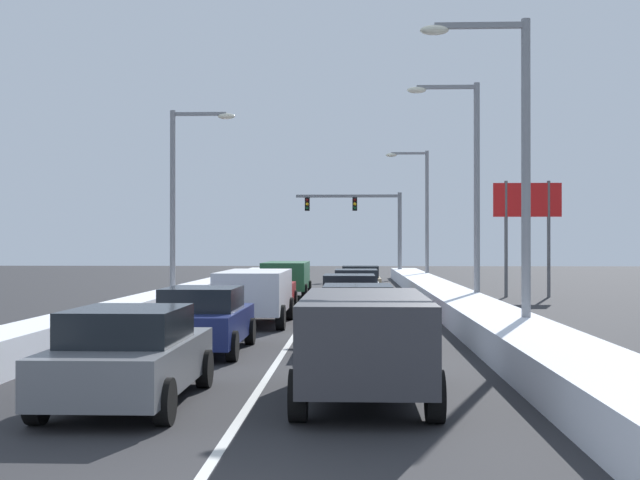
# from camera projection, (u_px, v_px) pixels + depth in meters

# --- Properties ---
(ground_plane) EXTENTS (138.22, 138.22, 0.00)m
(ground_plane) POSITION_uv_depth(u_px,v_px,m) (306.00, 318.00, 28.61)
(ground_plane) COLOR #28282B
(lane_stripe_between_right_lane_and_center_lane) EXTENTS (0.14, 58.48, 0.01)m
(lane_stripe_between_right_lane_and_center_lane) POSITION_uv_depth(u_px,v_px,m) (313.00, 306.00, 33.92)
(lane_stripe_between_right_lane_and_center_lane) COLOR silver
(lane_stripe_between_right_lane_and_center_lane) RESTS_ON ground
(snow_bank_right_shoulder) EXTENTS (1.83, 58.48, 0.74)m
(snow_bank_right_shoulder) POSITION_uv_depth(u_px,v_px,m) (446.00, 298.00, 33.71)
(snow_bank_right_shoulder) COLOR white
(snow_bank_right_shoulder) RESTS_ON ground
(snow_bank_left_shoulder) EXTENTS (1.29, 58.48, 0.76)m
(snow_bank_left_shoulder) POSITION_uv_depth(u_px,v_px,m) (182.00, 297.00, 34.13)
(snow_bank_left_shoulder) COLOR white
(snow_bank_left_shoulder) RESTS_ON ground
(suv_charcoal_right_lane_nearest) EXTENTS (2.16, 4.90, 1.67)m
(suv_charcoal_right_lane_nearest) POSITION_uv_depth(u_px,v_px,m) (365.00, 337.00, 13.54)
(suv_charcoal_right_lane_nearest) COLOR #38383D
(suv_charcoal_right_lane_nearest) RESTS_ON ground
(sedan_black_right_lane_second) EXTENTS (2.00, 4.50, 1.51)m
(sedan_black_right_lane_second) POSITION_uv_depth(u_px,v_px,m) (358.00, 315.00, 20.62)
(sedan_black_right_lane_second) COLOR black
(sedan_black_right_lane_second) RESTS_ON ground
(sedan_maroon_right_lane_third) EXTENTS (2.00, 4.50, 1.51)m
(sedan_maroon_right_lane_third) POSITION_uv_depth(u_px,v_px,m) (349.00, 297.00, 27.62)
(sedan_maroon_right_lane_third) COLOR maroon
(sedan_maroon_right_lane_third) RESTS_ON ground
(sedan_silver_right_lane_fourth) EXTENTS (2.00, 4.50, 1.51)m
(sedan_silver_right_lane_fourth) POSITION_uv_depth(u_px,v_px,m) (356.00, 288.00, 33.38)
(sedan_silver_right_lane_fourth) COLOR #B7BABF
(sedan_silver_right_lane_fourth) RESTS_ON ground
(sedan_tan_right_lane_fifth) EXTENTS (2.00, 4.50, 1.51)m
(sedan_tan_right_lane_fifth) POSITION_uv_depth(u_px,v_px,m) (360.00, 282.00, 39.15)
(sedan_tan_right_lane_fifth) COLOR #937F60
(sedan_tan_right_lane_fifth) RESTS_ON ground
(sedan_gray_center_lane_nearest) EXTENTS (2.00, 4.50, 1.51)m
(sedan_gray_center_lane_nearest) POSITION_uv_depth(u_px,v_px,m) (130.00, 355.00, 13.18)
(sedan_gray_center_lane_nearest) COLOR slate
(sedan_gray_center_lane_nearest) RESTS_ON ground
(sedan_navy_center_lane_second) EXTENTS (2.00, 4.50, 1.51)m
(sedan_navy_center_lane_second) POSITION_uv_depth(u_px,v_px,m) (203.00, 319.00, 19.53)
(sedan_navy_center_lane_second) COLOR navy
(sedan_navy_center_lane_second) RESTS_ON ground
(suv_white_center_lane_third) EXTENTS (2.16, 4.90, 1.67)m
(suv_white_center_lane_third) POSITION_uv_depth(u_px,v_px,m) (255.00, 292.00, 26.32)
(suv_white_center_lane_third) COLOR silver
(suv_white_center_lane_third) RESTS_ON ground
(sedan_red_center_lane_fourth) EXTENTS (2.00, 4.50, 1.51)m
(sedan_red_center_lane_fourth) POSITION_uv_depth(u_px,v_px,m) (268.00, 290.00, 32.40)
(sedan_red_center_lane_fourth) COLOR maroon
(sedan_red_center_lane_fourth) RESTS_ON ground
(suv_green_center_lane_fifth) EXTENTS (2.16, 4.90, 1.67)m
(suv_green_center_lane_fifth) POSITION_uv_depth(u_px,v_px,m) (286.00, 276.00, 39.44)
(suv_green_center_lane_fifth) COLOR #1E5633
(suv_green_center_lane_fifth) RESTS_ON ground
(traffic_light_gantry) EXTENTS (7.54, 0.47, 6.20)m
(traffic_light_gantry) POSITION_uv_depth(u_px,v_px,m) (367.00, 216.00, 60.39)
(traffic_light_gantry) COLOR slate
(traffic_light_gantry) RESTS_ON ground
(street_lamp_right_near) EXTENTS (2.66, 0.36, 7.94)m
(street_lamp_right_near) POSITION_uv_depth(u_px,v_px,m) (510.00, 150.00, 20.45)
(street_lamp_right_near) COLOR gray
(street_lamp_right_near) RESTS_ON ground
(street_lamp_right_mid) EXTENTS (2.66, 0.36, 8.43)m
(street_lamp_right_mid) POSITION_uv_depth(u_px,v_px,m) (467.00, 175.00, 31.06)
(street_lamp_right_mid) COLOR gray
(street_lamp_right_mid) RESTS_ON ground
(street_lamp_right_far) EXTENTS (2.66, 0.36, 8.28)m
(street_lamp_right_far) POSITION_uv_depth(u_px,v_px,m) (421.00, 205.00, 52.30)
(street_lamp_right_far) COLOR gray
(street_lamp_right_far) RESTS_ON ground
(street_lamp_left_mid) EXTENTS (2.66, 0.36, 7.96)m
(street_lamp_left_mid) POSITION_uv_depth(u_px,v_px,m) (182.00, 188.00, 34.51)
(street_lamp_left_mid) COLOR gray
(street_lamp_left_mid) RESTS_ON ground
(roadside_sign_right) EXTENTS (3.20, 0.16, 5.50)m
(roadside_sign_right) POSITION_uv_depth(u_px,v_px,m) (527.00, 212.00, 40.00)
(roadside_sign_right) COLOR #59595B
(roadside_sign_right) RESTS_ON ground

